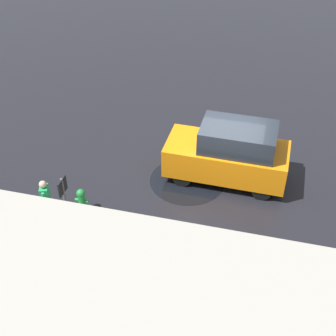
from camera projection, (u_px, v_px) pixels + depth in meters
name	position (u px, v px, depth m)	size (l,w,h in m)	color
ground_plane	(219.00, 181.00, 15.50)	(60.00, 60.00, 0.00)	black
kerb_strip	(193.00, 279.00, 12.28)	(24.00, 3.20, 0.04)	slate
moving_hatchback	(229.00, 153.00, 15.00)	(3.93, 1.77, 2.06)	orange
fire_hydrant	(82.00, 200.00, 14.17)	(0.42, 0.31, 0.80)	#197A2D
pedestrian	(45.00, 195.00, 13.91)	(0.35, 0.54, 1.22)	#1E8C4C
metal_railing	(219.00, 328.00, 10.31)	(10.96, 0.04, 1.05)	#B7BABF
sign_post	(65.00, 203.00, 12.31)	(0.07, 0.44, 2.40)	#4C4C51
puddle_patch	(187.00, 180.00, 15.53)	(2.50, 2.50, 0.01)	black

